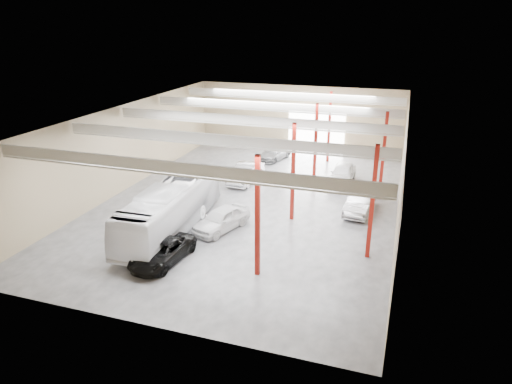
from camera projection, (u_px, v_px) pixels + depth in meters
The scene contains 8 objects.
depot_shell at pixel (254, 139), 34.35m from camera, with size 22.12×32.12×7.06m.
coach_bus at pixel (171, 208), 30.58m from camera, with size 2.73×11.68×3.25m, color white.
black_sedan at pixel (162, 252), 26.80m from camera, with size 2.20×4.77×1.33m, color black.
car_row_a at pixel (221, 219), 30.90m from camera, with size 1.85×4.61×1.57m, color silver.
car_row_b at pixel (246, 173), 40.02m from camera, with size 1.75×5.01×1.65m, color silver.
car_row_c at pixel (275, 153), 46.58m from camera, with size 1.90×4.66×1.35m, color slate.
car_right_near at pixel (360, 202), 33.78m from camera, with size 1.69×4.84×1.59m, color #A2A1A6.
car_right_far at pixel (342, 173), 40.00m from camera, with size 1.93×4.80×1.63m, color silver.
Camera 1 is at (10.69, -31.33, 13.47)m, focal length 32.00 mm.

